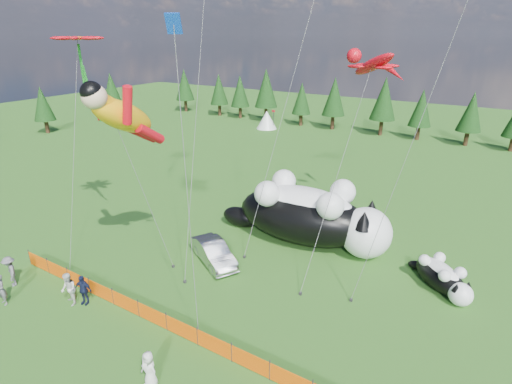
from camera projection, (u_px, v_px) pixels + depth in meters
ground at (191, 294)px, 23.22m from camera, size 160.00×160.00×0.00m
safety_fence at (152, 315)px, 20.66m from camera, size 22.06×0.06×1.10m
tree_line at (392, 109)px, 57.43m from camera, size 90.00×4.00×8.00m
festival_tents at (470, 144)px, 49.09m from camera, size 50.00×3.20×2.80m
cat_large at (310, 214)px, 28.15m from camera, size 12.97×5.10×4.68m
cat_small at (442, 277)px, 23.36m from camera, size 4.02×3.83×1.79m
car at (214, 253)px, 26.13m from camera, size 4.68×3.60×1.48m
spectator_a at (1, 290)px, 22.04m from camera, size 0.71×0.51×1.82m
spectator_b at (69, 289)px, 21.98m from camera, size 1.09×0.88×1.95m
spectator_c at (83, 290)px, 22.08m from camera, size 1.15×0.80×1.79m
spectator_d at (10, 271)px, 23.66m from camera, size 1.40×1.08×1.93m
spectator_e at (149, 369)px, 16.90m from camera, size 0.89×0.62×1.73m
superhero_kite at (123, 116)px, 21.49m from camera, size 5.07×5.47×12.36m
gecko_kite at (373, 65)px, 27.14m from camera, size 6.81×13.97×16.02m
flower_kite at (78, 41)px, 24.31m from camera, size 3.85×6.45×14.51m
diamond_kite_c at (175, 37)px, 16.08m from camera, size 1.92×1.59×15.30m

